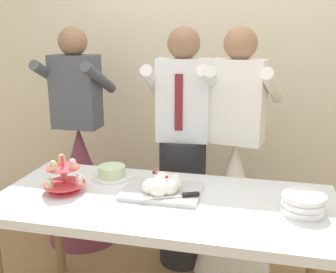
% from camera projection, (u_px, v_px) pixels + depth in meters
% --- Properties ---
extents(rear_wall, '(5.20, 0.10, 2.90)m').
position_uv_depth(rear_wall, '(204.00, 53.00, 3.19)').
color(rear_wall, beige).
rests_on(rear_wall, ground_plane).
extents(dessert_table, '(1.80, 0.80, 0.78)m').
position_uv_depth(dessert_table, '(164.00, 211.00, 2.08)').
color(dessert_table, silver).
rests_on(dessert_table, ground_plane).
extents(cupcake_stand, '(0.23, 0.23, 0.21)m').
position_uv_depth(cupcake_stand, '(64.00, 178.00, 2.13)').
color(cupcake_stand, '#D83F4C').
rests_on(cupcake_stand, dessert_table).
extents(main_cake_tray, '(0.42, 0.33, 0.13)m').
position_uv_depth(main_cake_tray, '(163.00, 187.00, 2.11)').
color(main_cake_tray, silver).
rests_on(main_cake_tray, dessert_table).
extents(plate_stack, '(0.21, 0.21, 0.10)m').
position_uv_depth(plate_stack, '(303.00, 204.00, 1.89)').
color(plate_stack, white).
rests_on(plate_stack, dessert_table).
extents(round_cake, '(0.24, 0.24, 0.07)m').
position_uv_depth(round_cake, '(112.00, 173.00, 2.35)').
color(round_cake, white).
rests_on(round_cake, dessert_table).
extents(person_groom, '(0.49, 0.52, 1.66)m').
position_uv_depth(person_groom, '(182.00, 164.00, 2.68)').
color(person_groom, '#232328').
rests_on(person_groom, ground_plane).
extents(person_bride, '(0.57, 0.56, 1.66)m').
position_uv_depth(person_bride, '(234.00, 189.00, 2.67)').
color(person_bride, white).
rests_on(person_bride, ground_plane).
extents(person_guest, '(0.56, 0.56, 1.66)m').
position_uv_depth(person_guest, '(81.00, 169.00, 3.05)').
color(person_guest, brown).
rests_on(person_guest, ground_plane).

